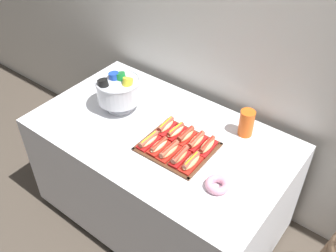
{
  "coord_description": "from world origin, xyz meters",
  "views": [
    {
      "loc": [
        1.12,
        -1.37,
        2.33
      ],
      "look_at": [
        0.07,
        -0.0,
        0.89
      ],
      "focal_mm": 40.62,
      "sensor_mm": 36.0,
      "label": 1
    }
  ],
  "objects_px": {
    "hot_dog_4": "(191,162)",
    "hot_dog_7": "(186,135)",
    "hot_dog_6": "(176,131)",
    "hot_dog_9": "(207,146)",
    "hot_dog_3": "(180,156)",
    "hot_dog_5": "(166,126)",
    "cup_stack": "(246,123)",
    "hot_dog_8": "(196,141)",
    "punch_bowl": "(118,89)",
    "hot_dog_0": "(149,141)",
    "hot_dog_1": "(159,146)",
    "buffet_table": "(161,175)",
    "hot_dog_2": "(169,151)",
    "serving_tray": "(178,147)",
    "donut": "(217,185)"
  },
  "relations": [
    {
      "from": "hot_dog_5",
      "to": "donut",
      "type": "xyz_separation_m",
      "value": [
        0.5,
        -0.2,
        -0.01
      ]
    },
    {
      "from": "hot_dog_9",
      "to": "hot_dog_0",
      "type": "bearing_deg",
      "value": -150.31
    },
    {
      "from": "hot_dog_5",
      "to": "hot_dog_9",
      "type": "distance_m",
      "value": 0.3
    },
    {
      "from": "serving_tray",
      "to": "hot_dog_3",
      "type": "xyz_separation_m",
      "value": [
        0.08,
        -0.08,
        0.03
      ]
    },
    {
      "from": "hot_dog_6",
      "to": "cup_stack",
      "type": "relative_size",
      "value": 0.92
    },
    {
      "from": "hot_dog_7",
      "to": "hot_dog_4",
      "type": "bearing_deg",
      "value": -46.85
    },
    {
      "from": "hot_dog_0",
      "to": "hot_dog_3",
      "type": "height_order",
      "value": "hot_dog_3"
    },
    {
      "from": "hot_dog_1",
      "to": "hot_dog_4",
      "type": "relative_size",
      "value": 0.93
    },
    {
      "from": "punch_bowl",
      "to": "hot_dog_0",
      "type": "bearing_deg",
      "value": -22.68
    },
    {
      "from": "hot_dog_1",
      "to": "hot_dog_5",
      "type": "bearing_deg",
      "value": 115.32
    },
    {
      "from": "hot_dog_3",
      "to": "donut",
      "type": "height_order",
      "value": "hot_dog_3"
    },
    {
      "from": "hot_dog_1",
      "to": "punch_bowl",
      "type": "bearing_deg",
      "value": 160.88
    },
    {
      "from": "hot_dog_3",
      "to": "hot_dog_5",
      "type": "distance_m",
      "value": 0.28
    },
    {
      "from": "buffet_table",
      "to": "hot_dog_3",
      "type": "xyz_separation_m",
      "value": [
        0.24,
        -0.12,
        0.42
      ]
    },
    {
      "from": "hot_dog_5",
      "to": "cup_stack",
      "type": "distance_m",
      "value": 0.49
    },
    {
      "from": "hot_dog_6",
      "to": "hot_dog_7",
      "type": "bearing_deg",
      "value": 0.88
    },
    {
      "from": "serving_tray",
      "to": "hot_dog_5",
      "type": "height_order",
      "value": "hot_dog_5"
    },
    {
      "from": "punch_bowl",
      "to": "hot_dog_1",
      "type": "bearing_deg",
      "value": -19.12
    },
    {
      "from": "hot_dog_3",
      "to": "hot_dog_5",
      "type": "height_order",
      "value": "hot_dog_3"
    },
    {
      "from": "hot_dog_6",
      "to": "hot_dog_9",
      "type": "bearing_deg",
      "value": 0.88
    },
    {
      "from": "hot_dog_3",
      "to": "hot_dog_7",
      "type": "relative_size",
      "value": 1.02
    },
    {
      "from": "hot_dog_4",
      "to": "hot_dog_9",
      "type": "bearing_deg",
      "value": 90.88
    },
    {
      "from": "donut",
      "to": "hot_dog_6",
      "type": "bearing_deg",
      "value": 154.62
    },
    {
      "from": "hot_dog_4",
      "to": "hot_dog_7",
      "type": "xyz_separation_m",
      "value": [
        -0.15,
        0.16,
        0.0
      ]
    },
    {
      "from": "serving_tray",
      "to": "hot_dog_8",
      "type": "distance_m",
      "value": 0.12
    },
    {
      "from": "hot_dog_0",
      "to": "donut",
      "type": "xyz_separation_m",
      "value": [
        0.5,
        -0.04,
        -0.01
      ]
    },
    {
      "from": "hot_dog_9",
      "to": "cup_stack",
      "type": "relative_size",
      "value": 0.96
    },
    {
      "from": "hot_dog_9",
      "to": "hot_dog_7",
      "type": "bearing_deg",
      "value": -179.12
    },
    {
      "from": "hot_dog_6",
      "to": "cup_stack",
      "type": "bearing_deg",
      "value": 39.4
    },
    {
      "from": "hot_dog_0",
      "to": "hot_dog_3",
      "type": "distance_m",
      "value": 0.23
    },
    {
      "from": "hot_dog_3",
      "to": "hot_dog_4",
      "type": "xyz_separation_m",
      "value": [
        0.07,
        0.0,
        -0.0
      ]
    },
    {
      "from": "hot_dog_8",
      "to": "donut",
      "type": "xyz_separation_m",
      "value": [
        0.27,
        -0.2,
        -0.01
      ]
    },
    {
      "from": "buffet_table",
      "to": "hot_dog_5",
      "type": "xyz_separation_m",
      "value": [
        0.02,
        0.04,
        0.41
      ]
    },
    {
      "from": "serving_tray",
      "to": "hot_dog_7",
      "type": "height_order",
      "value": "hot_dog_7"
    },
    {
      "from": "buffet_table",
      "to": "serving_tray",
      "type": "distance_m",
      "value": 0.42
    },
    {
      "from": "punch_bowl",
      "to": "hot_dog_9",
      "type": "bearing_deg",
      "value": 0.85
    },
    {
      "from": "hot_dog_8",
      "to": "hot_dog_4",
      "type": "bearing_deg",
      "value": -64.68
    },
    {
      "from": "hot_dog_1",
      "to": "hot_dog_9",
      "type": "bearing_deg",
      "value": 37.13
    },
    {
      "from": "hot_dog_3",
      "to": "hot_dog_5",
      "type": "xyz_separation_m",
      "value": [
        -0.23,
        0.16,
        -0.0
      ]
    },
    {
      "from": "hot_dog_8",
      "to": "donut",
      "type": "distance_m",
      "value": 0.34
    },
    {
      "from": "hot_dog_6",
      "to": "punch_bowl",
      "type": "distance_m",
      "value": 0.47
    },
    {
      "from": "serving_tray",
      "to": "punch_bowl",
      "type": "distance_m",
      "value": 0.56
    },
    {
      "from": "hot_dog_8",
      "to": "punch_bowl",
      "type": "height_order",
      "value": "punch_bowl"
    },
    {
      "from": "hot_dog_3",
      "to": "hot_dog_4",
      "type": "distance_m",
      "value": 0.08
    },
    {
      "from": "punch_bowl",
      "to": "hot_dog_7",
      "type": "bearing_deg",
      "value": 0.84
    },
    {
      "from": "buffet_table",
      "to": "hot_dog_5",
      "type": "distance_m",
      "value": 0.42
    },
    {
      "from": "punch_bowl",
      "to": "hot_dog_2",
      "type": "bearing_deg",
      "value": -16.47
    },
    {
      "from": "serving_tray",
      "to": "hot_dog_8",
      "type": "height_order",
      "value": "hot_dog_8"
    },
    {
      "from": "serving_tray",
      "to": "hot_dog_3",
      "type": "relative_size",
      "value": 2.62
    },
    {
      "from": "cup_stack",
      "to": "hot_dog_9",
      "type": "bearing_deg",
      "value": -111.23
    }
  ]
}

